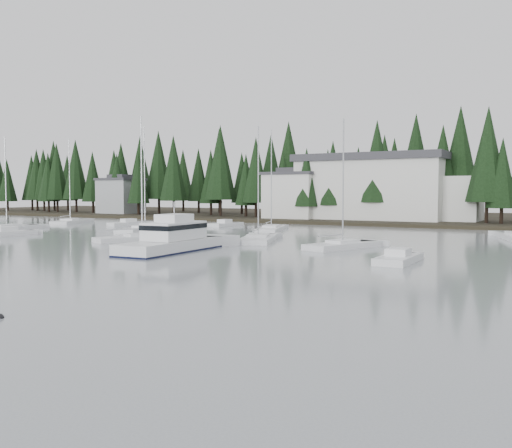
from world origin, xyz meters
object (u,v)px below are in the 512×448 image
(sailboat_3, at_px, (7,230))
(runabout_0, at_px, (7,234))
(runabout_3, at_px, (225,225))
(sailboat_8, at_px, (145,230))
(cabin_cruiser_center, at_px, (172,243))
(harbor_inn, at_px, (384,188))
(sailboat_0, at_px, (142,240))
(sailboat_4, at_px, (70,223))
(sailboat_10, at_px, (271,230))
(sailboat_5, at_px, (343,247))
(house_west, at_px, (293,194))
(runabout_4, at_px, (129,224))
(runabout_1, at_px, (398,261))
(sailboat_6, at_px, (258,241))
(house_far_west, at_px, (121,195))

(sailboat_3, xyz_separation_m, runabout_0, (7.95, -5.86, 0.07))
(runabout_3, bearing_deg, sailboat_8, 169.51)
(sailboat_8, height_order, runabout_0, sailboat_8)
(sailboat_8, bearing_deg, sailboat_3, 103.87)
(cabin_cruiser_center, bearing_deg, harbor_inn, -5.21)
(sailboat_0, xyz_separation_m, sailboat_4, (-32.25, 19.49, 0.01))
(sailboat_0, relative_size, sailboat_10, 0.98)
(sailboat_5, bearing_deg, sailboat_8, 93.19)
(house_west, xyz_separation_m, sailboat_4, (-28.35, -24.31, -4.58))
(sailboat_0, relative_size, runabout_3, 2.33)
(house_west, distance_m, sailboat_8, 33.10)
(cabin_cruiser_center, xyz_separation_m, sailboat_10, (-4.78, 26.80, -0.66))
(house_west, distance_m, runabout_4, 29.33)
(runabout_1, height_order, runabout_3, same)
(house_west, height_order, runabout_0, house_west)
(runabout_0, bearing_deg, sailboat_4, 45.72)
(harbor_inn, xyz_separation_m, sailboat_10, (-6.42, -27.45, -5.70))
(sailboat_6, relative_size, runabout_4, 1.86)
(runabout_3, bearing_deg, sailboat_4, 106.35)
(sailboat_6, xyz_separation_m, runabout_0, (-29.41, -7.66, 0.07))
(house_far_west, relative_size, runabout_4, 1.28)
(runabout_4, bearing_deg, sailboat_8, -113.76)
(sailboat_6, bearing_deg, sailboat_0, 93.85)
(house_west, xyz_separation_m, house_far_west, (-42.00, 2.00, -0.25))
(runabout_3, bearing_deg, house_far_west, 66.98)
(house_west, distance_m, house_far_west, 42.05)
(sailboat_0, distance_m, sailboat_3, 26.52)
(sailboat_3, bearing_deg, sailboat_8, -69.90)
(house_far_west, xyz_separation_m, sailboat_5, (67.05, -43.02, -4.33))
(harbor_inn, xyz_separation_m, runabout_3, (-17.11, -22.13, -5.64))
(house_west, xyz_separation_m, sailboat_3, (-22.41, -40.47, -4.59))
(sailboat_4, height_order, runabout_0, sailboat_4)
(sailboat_4, distance_m, runabout_0, 26.04)
(sailboat_10, distance_m, runabout_3, 11.94)
(sailboat_0, xyz_separation_m, runabout_4, (-19.80, 19.57, 0.06))
(sailboat_4, height_order, runabout_3, sailboat_4)
(sailboat_4, height_order, sailboat_8, sailboat_4)
(harbor_inn, relative_size, cabin_cruiser_center, 2.53)
(sailboat_10, height_order, runabout_3, sailboat_10)
(runabout_1, bearing_deg, harbor_inn, 17.57)
(runabout_1, distance_m, runabout_3, 45.68)
(harbor_inn, bearing_deg, sailboat_8, -120.18)
(sailboat_4, bearing_deg, runabout_1, -136.11)
(sailboat_5, bearing_deg, sailboat_10, 63.22)
(runabout_1, bearing_deg, cabin_cruiser_center, 95.48)
(harbor_inn, xyz_separation_m, sailboat_6, (-0.09, -42.01, -5.71))
(house_west, relative_size, sailboat_6, 0.77)
(sailboat_5, xyz_separation_m, runabout_3, (-27.12, 22.23, 0.06))
(sailboat_6, relative_size, runabout_3, 2.14)
(cabin_cruiser_center, relative_size, sailboat_6, 0.95)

